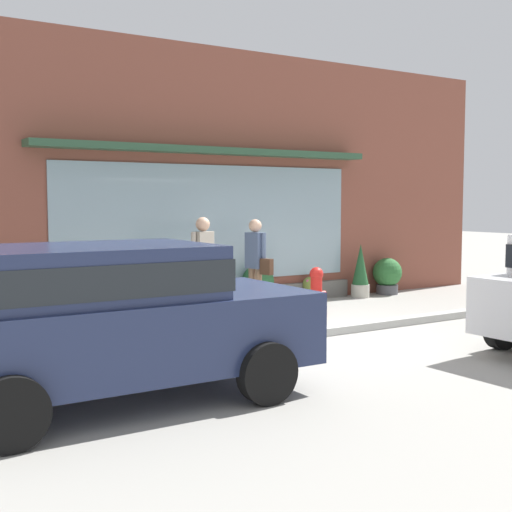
% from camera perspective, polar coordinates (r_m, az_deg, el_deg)
% --- Properties ---
extents(ground_plane, '(60.00, 60.00, 0.00)m').
position_cam_1_polar(ground_plane, '(10.51, 3.98, -6.58)').
color(ground_plane, '#9E9B93').
extents(curb_strip, '(14.00, 0.24, 0.12)m').
position_cam_1_polar(curb_strip, '(10.35, 4.65, -6.43)').
color(curb_strip, '#B2B2AD').
rests_on(curb_strip, ground_plane).
extents(storefront, '(14.00, 0.81, 4.91)m').
position_cam_1_polar(storefront, '(13.02, -4.35, 6.23)').
color(storefront, brown).
rests_on(storefront, ground_plane).
extents(fire_hydrant, '(0.39, 0.35, 0.88)m').
position_cam_1_polar(fire_hydrant, '(12.06, 5.06, -2.96)').
color(fire_hydrant, red).
rests_on(fire_hydrant, ground_plane).
extents(pedestrian_with_handbag, '(0.27, 0.67, 1.72)m').
position_cam_1_polar(pedestrian_with_handbag, '(12.08, 0.00, -0.28)').
color(pedestrian_with_handbag, brown).
rests_on(pedestrian_with_handbag, ground_plane).
extents(pedestrian_passerby, '(0.49, 0.28, 1.77)m').
position_cam_1_polar(pedestrian_passerby, '(11.42, -4.44, -0.34)').
color(pedestrian_passerby, '#232328').
rests_on(pedestrian_passerby, ground_plane).
extents(parked_car_navy, '(4.02, 1.98, 1.61)m').
position_cam_1_polar(parked_car_navy, '(7.04, -12.09, -4.74)').
color(parked_car_navy, navy).
rests_on(parked_car_navy, ground_plane).
extents(potted_plant_low_front, '(0.55, 0.55, 0.84)m').
position_cam_1_polar(potted_plant_low_front, '(12.48, -6.94, -2.66)').
color(potted_plant_low_front, '#4C4C51').
rests_on(potted_plant_low_front, ground_plane).
extents(potted_plant_window_center, '(0.39, 0.39, 1.13)m').
position_cam_1_polar(potted_plant_window_center, '(14.60, 8.70, -1.31)').
color(potted_plant_window_center, '#B7B2A3').
rests_on(potted_plant_window_center, ground_plane).
extents(potted_plant_near_hydrant, '(0.55, 0.55, 0.88)m').
position_cam_1_polar(potted_plant_near_hydrant, '(11.41, -16.83, -3.24)').
color(potted_plant_near_hydrant, '#9E6042').
rests_on(potted_plant_near_hydrant, ground_plane).
extents(potted_plant_trailing_edge, '(0.33, 0.33, 0.49)m').
position_cam_1_polar(potted_plant_trailing_edge, '(14.03, 4.56, -2.72)').
color(potted_plant_trailing_edge, '#4C4C51').
rests_on(potted_plant_trailing_edge, ground_plane).
extents(potted_plant_window_right, '(0.63, 0.63, 0.80)m').
position_cam_1_polar(potted_plant_window_right, '(13.22, 0.16, -2.31)').
color(potted_plant_window_right, '#B7B2A3').
rests_on(potted_plant_window_right, ground_plane).
extents(potted_plant_by_entrance, '(0.63, 0.63, 0.79)m').
position_cam_1_polar(potted_plant_by_entrance, '(15.23, 10.89, -1.56)').
color(potted_plant_by_entrance, '#4C4C51').
rests_on(potted_plant_by_entrance, ground_plane).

